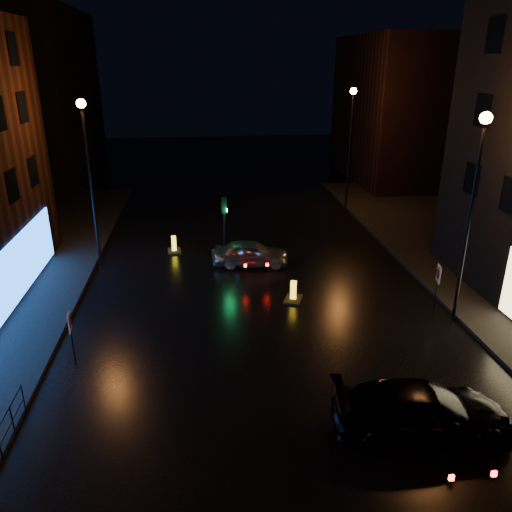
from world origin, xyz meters
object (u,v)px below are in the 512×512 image
object	(u,v)px
road_sign_left	(70,327)
dark_sedan	(422,411)
traffic_signal	(225,250)
bollard_far	(174,248)
bollard_near	(293,296)
silver_hatchback	(251,253)
road_sign_right	(438,278)

from	to	relation	value
road_sign_left	dark_sedan	bearing A→B (deg)	-30.58
traffic_signal	bollard_far	world-z (taller)	traffic_signal
bollard_far	road_sign_left	distance (m)	11.35
dark_sedan	road_sign_left	bearing A→B (deg)	72.36
bollard_near	road_sign_left	bearing A→B (deg)	-132.85
silver_hatchback	dark_sedan	size ratio (longest dim) A/B	0.76
traffic_signal	bollard_far	size ratio (longest dim) A/B	3.06
bollard_far	dark_sedan	bearing A→B (deg)	-69.84
bollard_near	road_sign_right	xyz separation A→B (m)	(5.70, -1.90, 1.44)
dark_sedan	road_sign_right	size ratio (longest dim) A/B	2.32
traffic_signal	dark_sedan	bearing A→B (deg)	-71.12
traffic_signal	road_sign_left	xyz separation A→B (m)	(-5.84, -9.54, 1.02)
road_sign_left	road_sign_right	xyz separation A→B (m)	(14.29, 2.22, 0.13)
road_sign_right	dark_sedan	bearing A→B (deg)	74.81
dark_sedan	bollard_near	xyz separation A→B (m)	(-2.11, 8.77, -0.53)
traffic_signal	bollard_near	size ratio (longest dim) A/B	2.72
traffic_signal	road_sign_left	bearing A→B (deg)	-121.47
dark_sedan	bollard_near	distance (m)	9.04
bollard_far	bollard_near	bearing A→B (deg)	-56.64
traffic_signal	road_sign_right	bearing A→B (deg)	-40.91
road_sign_left	silver_hatchback	bearing A→B (deg)	42.70
bollard_far	road_sign_left	size ratio (longest dim) A/B	0.56
dark_sedan	bollard_near	size ratio (longest dim) A/B	4.03
bollard_near	bollard_far	world-z (taller)	bollard_near
bollard_far	road_sign_left	bearing A→B (deg)	-111.78
traffic_signal	bollard_far	bearing A→B (deg)	154.80
dark_sedan	bollard_near	bearing A→B (deg)	19.37
dark_sedan	road_sign_left	distance (m)	11.69
dark_sedan	road_sign_left	size ratio (longest dim) A/B	2.52
dark_sedan	road_sign_right	bearing A→B (deg)	-21.73
bollard_near	road_sign_left	distance (m)	9.62
silver_hatchback	bollard_far	bearing A→B (deg)	66.14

